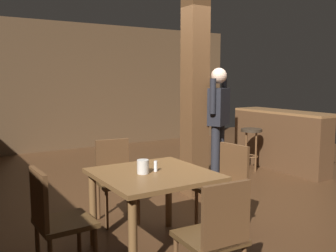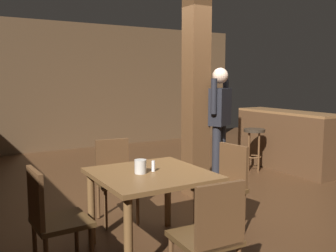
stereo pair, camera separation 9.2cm
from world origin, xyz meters
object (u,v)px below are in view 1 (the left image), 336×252
(standing_person, at_px, (218,121))
(bar_stool_near, at_px, (251,139))
(chair_west, at_px, (55,218))
(chair_south, at_px, (216,234))
(salt_shaker, at_px, (156,166))
(dining_table, at_px, (154,185))
(chair_east, at_px, (226,183))
(bar_counter, at_px, (279,139))
(chair_north, at_px, (116,176))
(napkin_cup, at_px, (143,167))

(standing_person, bearing_deg, bar_stool_near, 28.11)
(chair_west, relative_size, chair_south, 1.00)
(chair_south, height_order, salt_shaker, chair_south)
(salt_shaker, xyz_separation_m, bar_stool_near, (2.89, 1.75, -0.24))
(dining_table, bearing_deg, chair_east, 1.03)
(chair_east, height_order, standing_person, standing_person)
(bar_counter, bearing_deg, dining_table, -155.12)
(dining_table, relative_size, chair_south, 1.11)
(standing_person, xyz_separation_m, bar_stool_near, (1.31, 0.70, -0.45))
(standing_person, relative_size, bar_stool_near, 2.37)
(chair_south, bearing_deg, standing_person, 50.44)
(dining_table, xyz_separation_m, bar_counter, (3.43, 1.59, -0.10))
(bar_counter, bearing_deg, chair_east, -148.41)
(chair_south, bearing_deg, dining_table, 88.08)
(dining_table, xyz_separation_m, chair_west, (-0.90, -0.03, -0.12))
(chair_east, distance_m, chair_south, 1.30)
(salt_shaker, bearing_deg, bar_counter, 24.80)
(chair_north, bearing_deg, napkin_cup, -97.45)
(napkin_cup, relative_size, salt_shaker, 1.27)
(chair_south, bearing_deg, napkin_cup, 94.11)
(napkin_cup, distance_m, salt_shaker, 0.13)
(chair_west, bearing_deg, chair_south, -45.91)
(salt_shaker, bearing_deg, dining_table, -148.32)
(chair_north, relative_size, bar_counter, 0.47)
(standing_person, relative_size, bar_counter, 0.91)
(napkin_cup, bearing_deg, bar_stool_near, 30.05)
(dining_table, distance_m, salt_shaker, 0.17)
(chair_north, relative_size, salt_shaker, 9.09)
(napkin_cup, relative_size, standing_person, 0.07)
(chair_east, bearing_deg, bar_stool_near, 40.40)
(napkin_cup, bearing_deg, chair_south, -85.89)
(napkin_cup, relative_size, bar_stool_near, 0.17)
(dining_table, distance_m, standing_person, 1.97)
(bar_counter, distance_m, bar_stool_near, 0.53)
(napkin_cup, distance_m, bar_counter, 3.87)
(chair_west, relative_size, chair_east, 1.00)
(chair_north, xyz_separation_m, standing_person, (1.60, 0.18, 0.50))
(chair_west, distance_m, chair_north, 1.29)
(chair_west, xyz_separation_m, bar_counter, (4.33, 1.62, 0.01))
(napkin_cup, bearing_deg, bar_counter, 24.05)
(napkin_cup, height_order, salt_shaker, napkin_cup)
(salt_shaker, height_order, bar_counter, bar_counter)
(chair_west, distance_m, chair_south, 1.25)
(dining_table, height_order, chair_west, chair_west)
(chair_north, relative_size, napkin_cup, 7.16)
(chair_west, bearing_deg, napkin_cup, 3.48)
(chair_west, height_order, chair_south, same)
(chair_north, bearing_deg, chair_south, -91.44)
(chair_west, height_order, napkin_cup, chair_west)
(chair_east, xyz_separation_m, bar_counter, (2.56, 1.57, 0.01))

